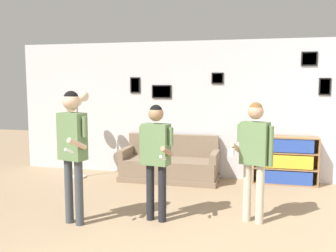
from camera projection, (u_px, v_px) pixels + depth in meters
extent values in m
cube|color=silver|center=(208.00, 110.00, 7.41)|extent=(8.06, 0.06, 2.70)
cube|color=black|center=(325.00, 87.00, 6.81)|extent=(0.21, 0.02, 0.31)
cube|color=#B2B2BC|center=(325.00, 87.00, 6.81)|extent=(0.16, 0.01, 0.27)
cube|color=black|center=(309.00, 59.00, 6.82)|extent=(0.28, 0.02, 0.26)
cube|color=gray|center=(309.00, 59.00, 6.82)|extent=(0.24, 0.01, 0.21)
cube|color=black|center=(162.00, 92.00, 7.55)|extent=(0.40, 0.02, 0.27)
cube|color=gray|center=(162.00, 92.00, 7.54)|extent=(0.36, 0.01, 0.22)
cube|color=black|center=(217.00, 78.00, 7.25)|extent=(0.23, 0.02, 0.22)
cube|color=gray|center=(217.00, 78.00, 7.25)|extent=(0.19, 0.01, 0.17)
cube|color=black|center=(135.00, 85.00, 7.67)|extent=(0.21, 0.02, 0.32)
cube|color=gray|center=(135.00, 85.00, 7.66)|extent=(0.16, 0.01, 0.27)
cube|color=#7A6651|center=(169.00, 178.00, 7.27)|extent=(1.88, 0.80, 0.10)
cube|color=#7A6651|center=(169.00, 167.00, 7.24)|extent=(1.82, 0.74, 0.32)
cube|color=#7A6651|center=(173.00, 145.00, 7.52)|extent=(1.82, 0.14, 0.44)
cube|color=#7A6651|center=(126.00, 152.00, 7.42)|extent=(0.12, 0.74, 0.18)
cube|color=#7A6651|center=(215.00, 156.00, 7.01)|extent=(0.12, 0.74, 0.18)
cube|color=olive|center=(254.00, 159.00, 7.09)|extent=(0.02, 0.30, 0.90)
cube|color=olive|center=(318.00, 162.00, 6.82)|extent=(0.02, 0.30, 0.90)
cube|color=olive|center=(285.00, 159.00, 7.10)|extent=(1.17, 0.01, 0.90)
cube|color=olive|center=(284.00, 183.00, 7.01)|extent=(1.12, 0.30, 0.02)
cube|color=olive|center=(286.00, 137.00, 6.91)|extent=(1.12, 0.30, 0.02)
cube|color=olive|center=(285.00, 168.00, 6.97)|extent=(1.12, 0.30, 0.02)
cube|color=olive|center=(285.00, 152.00, 6.94)|extent=(1.12, 0.30, 0.02)
cube|color=#2847A3|center=(284.00, 176.00, 6.98)|extent=(0.96, 0.26, 0.24)
cube|color=gold|center=(285.00, 161.00, 6.95)|extent=(0.96, 0.26, 0.24)
cube|color=#2847A3|center=(286.00, 145.00, 6.91)|extent=(0.96, 0.26, 0.24)
cylinder|color=#ADA89E|center=(79.00, 177.00, 7.48)|extent=(0.28, 0.28, 0.03)
cylinder|color=#ADA89E|center=(78.00, 135.00, 7.38)|extent=(0.03, 0.03, 1.65)
cylinder|color=#ADA89E|center=(80.00, 95.00, 7.27)|extent=(0.02, 0.16, 0.02)
sphere|color=beige|center=(83.00, 96.00, 7.26)|extent=(0.22, 0.22, 0.22)
cylinder|color=#ADA89E|center=(77.00, 100.00, 7.37)|extent=(0.15, 0.09, 0.02)
sphere|color=beige|center=(77.00, 101.00, 7.44)|extent=(0.22, 0.22, 0.22)
cylinder|color=#ADA89E|center=(74.00, 105.00, 7.26)|extent=(0.15, 0.09, 0.02)
sphere|color=beige|center=(71.00, 107.00, 7.21)|extent=(0.22, 0.22, 0.22)
cylinder|color=#3D4247|center=(69.00, 191.00, 5.03)|extent=(0.11, 0.11, 0.88)
cylinder|color=#3D4247|center=(79.00, 193.00, 4.95)|extent=(0.11, 0.11, 0.88)
cube|color=#5B7A4C|center=(72.00, 136.00, 4.90)|extent=(0.40, 0.29, 0.62)
sphere|color=#D1A889|center=(71.00, 101.00, 4.85)|extent=(0.23, 0.23, 0.23)
sphere|color=black|center=(71.00, 98.00, 4.84)|extent=(0.19, 0.19, 0.19)
cylinder|color=#5B7A4C|center=(85.00, 127.00, 4.78)|extent=(0.07, 0.07, 0.26)
cylinder|color=#D1A889|center=(77.00, 144.00, 4.68)|extent=(0.14, 0.32, 0.19)
cylinder|color=white|center=(69.00, 151.00, 4.56)|extent=(0.07, 0.15, 0.09)
cylinder|color=#5B7A4C|center=(60.00, 137.00, 5.01)|extent=(0.07, 0.07, 0.59)
cylinder|color=black|center=(150.00, 192.00, 5.15)|extent=(0.11, 0.11, 0.79)
cylinder|color=black|center=(162.00, 194.00, 5.07)|extent=(0.11, 0.11, 0.79)
cube|color=#5B7A4C|center=(156.00, 144.00, 5.03)|extent=(0.39, 0.26, 0.56)
sphere|color=#997051|center=(156.00, 114.00, 4.98)|extent=(0.20, 0.20, 0.20)
sphere|color=black|center=(156.00, 111.00, 4.98)|extent=(0.17, 0.17, 0.17)
cylinder|color=#5B7A4C|center=(171.00, 136.00, 4.93)|extent=(0.07, 0.07, 0.24)
cylinder|color=#997051|center=(167.00, 151.00, 4.83)|extent=(0.11, 0.29, 0.18)
cylinder|color=white|center=(163.00, 158.00, 4.72)|extent=(0.06, 0.14, 0.09)
cylinder|color=#5B7A4C|center=(142.00, 145.00, 5.12)|extent=(0.07, 0.07, 0.52)
cylinder|color=#B7AD99|center=(247.00, 192.00, 5.10)|extent=(0.11, 0.11, 0.80)
cylinder|color=#B7AD99|center=(260.00, 194.00, 5.01)|extent=(0.11, 0.11, 0.80)
cube|color=#5B7A4C|center=(255.00, 143.00, 4.97)|extent=(0.41, 0.31, 0.57)
sphere|color=tan|center=(256.00, 112.00, 4.93)|extent=(0.21, 0.21, 0.21)
sphere|color=brown|center=(256.00, 109.00, 4.92)|extent=(0.18, 0.18, 0.18)
cylinder|color=#5B7A4C|center=(271.00, 146.00, 4.86)|extent=(0.07, 0.07, 0.54)
cylinder|color=#5B7A4C|center=(240.00, 133.00, 5.08)|extent=(0.07, 0.07, 0.24)
cylinder|color=tan|center=(236.00, 147.00, 4.99)|extent=(0.16, 0.30, 0.18)
cylinder|color=white|center=(232.00, 152.00, 4.88)|extent=(0.08, 0.08, 0.10)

